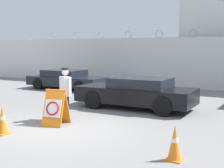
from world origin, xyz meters
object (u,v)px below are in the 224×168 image
object	(u,v)px
traffic_cone_far	(175,143)
parked_car_rear_sedan	(136,93)
security_guard	(66,91)
parked_car_front_coupe	(67,79)
barricade_sign	(55,107)
traffic_cone_mid	(3,120)

from	to	relation	value
traffic_cone_far	parked_car_rear_sedan	bearing A→B (deg)	122.31
security_guard	parked_car_front_coupe	bearing A→B (deg)	-27.96
barricade_sign	parked_car_front_coupe	size ratio (longest dim) A/B	0.24
traffic_cone_mid	parked_car_rear_sedan	distance (m)	5.44
barricade_sign	security_guard	distance (m)	0.79
security_guard	traffic_cone_far	xyz separation A→B (m)	(4.30, -1.90, -0.59)
traffic_cone_mid	parked_car_front_coupe	distance (m)	9.55
security_guard	parked_car_rear_sedan	distance (m)	3.21
barricade_sign	parked_car_rear_sedan	bearing A→B (deg)	61.78
security_guard	parked_car_rear_sedan	world-z (taller)	security_guard
barricade_sign	traffic_cone_mid	bearing A→B (deg)	-123.10
traffic_cone_far	security_guard	bearing A→B (deg)	156.20
traffic_cone_far	parked_car_front_coupe	bearing A→B (deg)	137.50
barricade_sign	security_guard	xyz separation A→B (m)	(-0.10, 0.67, 0.42)
parked_car_front_coupe	parked_car_rear_sedan	distance (m)	6.89
barricade_sign	traffic_cone_far	world-z (taller)	barricade_sign
barricade_sign	traffic_cone_mid	xyz separation A→B (m)	(-0.63, -1.53, -0.16)
barricade_sign	parked_car_rear_sedan	world-z (taller)	parked_car_rear_sedan
security_guard	parked_car_front_coupe	xyz separation A→B (m)	(-4.73, 6.38, -0.39)
parked_car_front_coupe	barricade_sign	bearing A→B (deg)	-55.67
parked_car_front_coupe	parked_car_rear_sedan	xyz separation A→B (m)	(5.97, -3.43, 0.06)
traffic_cone_far	parked_car_rear_sedan	world-z (taller)	parked_car_rear_sedan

